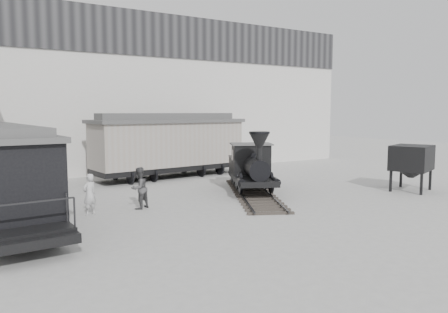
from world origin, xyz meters
TOP-DOWN VIEW (x-y plane):
  - ground at (0.00, 0.00)m, footprint 90.00×90.00m
  - north_wall at (0.00, 14.98)m, footprint 34.00×2.51m
  - locomotive at (1.28, 3.69)m, footprint 5.77×9.01m
  - boxcar at (-0.20, 10.81)m, footprint 10.36×4.18m
  - visitor_a at (-7.28, 3.06)m, footprint 0.73×0.62m
  - visitor_b at (-5.14, 3.05)m, footprint 1.10×1.02m
  - coal_hopper at (8.80, -0.37)m, footprint 2.74×2.50m

SIDE VIEW (x-z plane):
  - ground at x=0.00m, z-range 0.00..0.00m
  - visitor_a at x=-7.28m, z-range 0.00..1.70m
  - visitor_b at x=-5.14m, z-range 0.00..1.83m
  - locomotive at x=1.28m, z-range -0.42..2.79m
  - coal_hopper at x=8.80m, z-range 0.37..2.81m
  - boxcar at x=-0.20m, z-range 0.10..4.23m
  - north_wall at x=0.00m, z-range 0.05..11.05m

